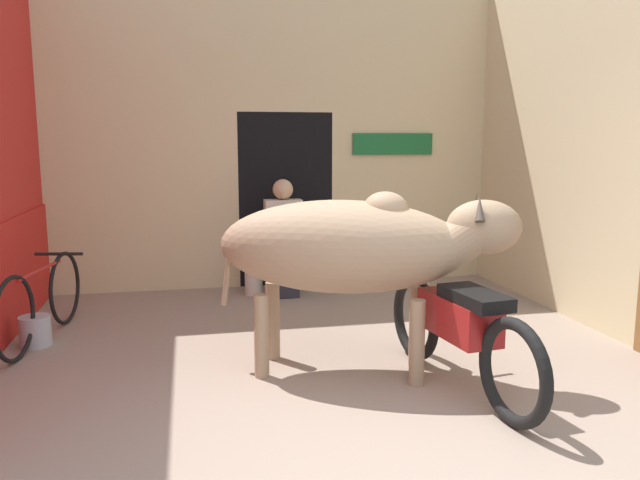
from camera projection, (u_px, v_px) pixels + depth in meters
The scene contains 9 objects.
ground_plane at pixel (387, 455), 3.47m from camera, with size 30.00×30.00×0.00m, color gray.
wall_back_with_doorway at pixel (277, 152), 7.54m from camera, with size 5.22×0.93×3.71m.
wall_right_with_door at pixel (600, 130), 5.73m from camera, with size 0.22×4.24×3.71m.
cow at pixel (355, 247), 4.58m from camera, with size 2.25×1.30×1.37m.
motorcycle_near at pixel (458, 326), 4.36m from camera, with size 0.58×1.94×0.79m.
bicycle at pixel (42, 301), 5.41m from camera, with size 0.48×1.70×0.71m.
shopkeeper_seated at pixel (284, 234), 6.95m from camera, with size 0.41×0.34×1.31m.
plastic_stool at pixel (254, 274), 7.04m from camera, with size 0.29×0.29×0.46m.
bucket at pixel (35, 331), 5.29m from camera, with size 0.26×0.26×0.26m.
Camera 1 is at (-1.04, -3.09, 1.74)m, focal length 35.00 mm.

